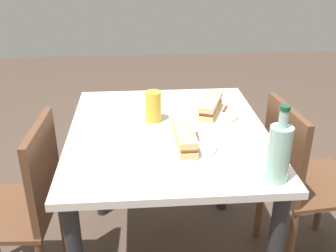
% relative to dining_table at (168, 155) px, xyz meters
% --- Properties ---
extents(dining_table, '(1.00, 0.86, 0.76)m').
position_rel_dining_table_xyz_m(dining_table, '(0.00, 0.00, 0.00)').
color(dining_table, beige).
rests_on(dining_table, ground).
extents(chair_far, '(0.44, 0.44, 0.86)m').
position_rel_dining_table_xyz_m(chair_far, '(0.01, 0.62, -0.14)').
color(chair_far, brown).
rests_on(chair_far, ground).
extents(chair_near, '(0.42, 0.42, 0.86)m').
position_rel_dining_table_xyz_m(chair_near, '(0.11, -0.62, -0.14)').
color(chair_near, brown).
rests_on(chair_near, ground).
extents(plate_near, '(0.26, 0.26, 0.01)m').
position_rel_dining_table_xyz_m(plate_near, '(0.16, 0.05, 0.13)').
color(plate_near, white).
rests_on(plate_near, dining_table).
extents(baguette_sandwich_near, '(0.26, 0.08, 0.07)m').
position_rel_dining_table_xyz_m(baguette_sandwich_near, '(0.16, 0.05, 0.18)').
color(baguette_sandwich_near, '#DBB77A').
rests_on(baguette_sandwich_near, plate_near).
extents(knife_near, '(0.18, 0.02, 0.01)m').
position_rel_dining_table_xyz_m(knife_near, '(0.15, 0.11, 0.14)').
color(knife_near, silver).
rests_on(knife_near, plate_near).
extents(plate_far, '(0.26, 0.26, 0.01)m').
position_rel_dining_table_xyz_m(plate_far, '(-0.14, 0.21, 0.13)').
color(plate_far, silver).
rests_on(plate_far, dining_table).
extents(baguette_sandwich_far, '(0.25, 0.15, 0.07)m').
position_rel_dining_table_xyz_m(baguette_sandwich_far, '(-0.14, 0.21, 0.18)').
color(baguette_sandwich_far, '#DBB77A').
rests_on(baguette_sandwich_far, plate_far).
extents(knife_far, '(0.17, 0.08, 0.01)m').
position_rel_dining_table_xyz_m(knife_far, '(-0.13, 0.27, 0.14)').
color(knife_far, silver).
rests_on(knife_far, plate_far).
extents(water_bottle, '(0.08, 0.08, 0.28)m').
position_rel_dining_table_xyz_m(water_bottle, '(0.42, 0.34, 0.24)').
color(water_bottle, '#99C6B7').
rests_on(water_bottle, dining_table).
extents(beer_glass, '(0.07, 0.07, 0.14)m').
position_rel_dining_table_xyz_m(beer_glass, '(-0.10, -0.06, 0.20)').
color(beer_glass, gold).
rests_on(beer_glass, dining_table).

